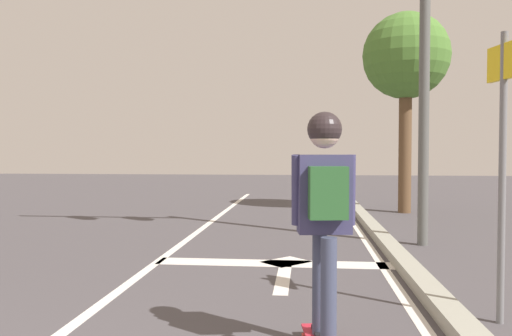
{
  "coord_description": "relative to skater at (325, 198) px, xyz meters",
  "views": [
    {
      "loc": [
        2.08,
        -0.89,
        1.46
      ],
      "look_at": [
        1.41,
        5.92,
        1.23
      ],
      "focal_mm": 35.08,
      "sensor_mm": 36.0,
      "label": 1
    }
  ],
  "objects": [
    {
      "name": "stop_bar",
      "position": [
        -0.54,
        2.91,
        -1.13
      ],
      "size": [
        3.08,
        0.4,
        0.01
      ],
      "primitive_type": "cube",
      "color": "silver",
      "rests_on": "ground"
    },
    {
      "name": "lane_arrow_head",
      "position": [
        -0.39,
        3.01,
        -1.13
      ],
      "size": [
        0.71,
        0.71,
        0.01
      ],
      "primitive_type": "cube",
      "rotation": [
        0.0,
        0.0,
        0.79
      ],
      "color": "silver",
      "rests_on": "ground"
    },
    {
      "name": "lane_arrow_stem",
      "position": [
        -0.39,
        2.16,
        -1.13
      ],
      "size": [
        0.16,
        1.4,
        0.01
      ],
      "primitive_type": "cube",
      "color": "silver",
      "rests_on": "ground"
    },
    {
      "name": "lane_line_center",
      "position": [
        -2.08,
        3.34,
        -1.13
      ],
      "size": [
        0.12,
        20.0,
        0.01
      ],
      "primitive_type": "cube",
      "color": "silver",
      "rests_on": "ground"
    },
    {
      "name": "street_sign_post",
      "position": [
        1.52,
        0.84,
        0.46
      ],
      "size": [
        0.13,
        0.44,
        2.46
      ],
      "color": "slate",
      "rests_on": "ground"
    },
    {
      "name": "curb_strip",
      "position": [
        1.1,
        3.34,
        -1.07
      ],
      "size": [
        0.24,
        24.0,
        0.14
      ],
      "primitive_type": "cube",
      "color": "#9C9B8C",
      "rests_on": "ground"
    },
    {
      "name": "lane_line_curbside",
      "position": [
        0.85,
        3.34,
        -1.13
      ],
      "size": [
        0.12,
        20.0,
        0.01
      ],
      "primitive_type": "cube",
      "color": "silver",
      "rests_on": "ground"
    },
    {
      "name": "roadside_tree",
      "position": [
        2.22,
        8.6,
        2.51
      ],
      "size": [
        2.03,
        2.03,
        4.73
      ],
      "color": "brown",
      "rests_on": "ground"
    },
    {
      "name": "skater",
      "position": [
        0.0,
        0.0,
        0.0
      ],
      "size": [
        0.46,
        0.62,
        1.66
      ],
      "color": "#3E455F",
      "rests_on": "skateboard"
    }
  ]
}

